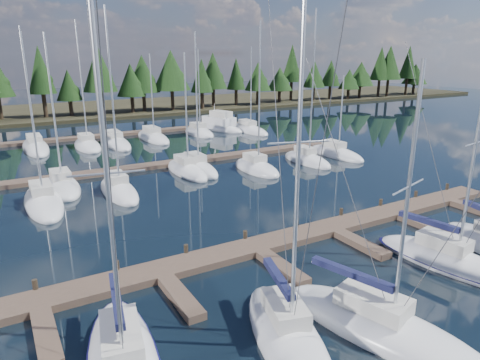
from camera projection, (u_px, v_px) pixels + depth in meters
ground at (179, 196)px, 36.01m from camera, size 260.00×260.00×0.00m
far_shore at (64, 112)px, 85.70m from camera, size 220.00×30.00×0.60m
main_dock at (259, 251)px, 25.46m from camera, size 44.00×6.13×0.90m
back_docks at (117, 150)px, 52.20m from camera, size 50.00×21.80×0.40m
front_sailboat_2 at (287, 335)px, 17.71m from camera, size 4.68×8.31×15.49m
front_sailboat_3 at (380, 327)px, 18.28m from camera, size 5.48×9.80×12.16m
front_sailboat_4 at (448, 261)px, 24.05m from camera, size 4.07×9.17×12.96m
back_sailboat_rows at (125, 158)px, 47.89m from camera, size 46.94×33.33×16.69m
motor_yacht_right at (219, 126)px, 66.98m from camera, size 5.87×10.22×4.86m
tree_line at (70, 76)px, 75.59m from camera, size 186.27×11.72×13.84m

